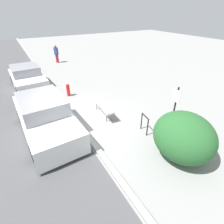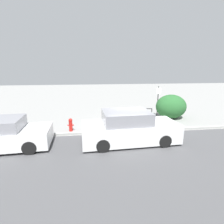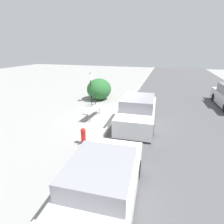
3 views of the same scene
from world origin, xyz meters
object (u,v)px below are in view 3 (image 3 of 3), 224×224
Objects in this scene: bench at (93,110)px; sign_post at (91,85)px; parked_car_near at (138,111)px; fire_hydrant at (83,136)px; parked_car_far at (102,184)px; bike_rack at (93,99)px.

sign_post is at bearing 29.49° from bench.
bench is at bearing 86.72° from parked_car_near.
fire_hydrant is at bearing -160.53° from bench.
fire_hydrant is 3.35m from parked_car_far.
fire_hydrant is at bearing -162.08° from bike_rack.
parked_car_far reaches higher than fire_hydrant.
bench is 3.15m from fire_hydrant.
parked_car_near is (3.01, -1.92, 0.29)m from fire_hydrant.
sign_post reaches higher than parked_car_far.
bench is 0.39× the size of parked_car_near.
parked_car_far is (-5.77, 0.03, -0.06)m from parked_car_near.
parked_car_near reaches higher than parked_car_far.
bench is 2.75m from parked_car_near.
bike_rack is 4.22m from parked_car_near.
bench is 0.45× the size of parked_car_far.
fire_hydrant is 0.19× the size of parked_car_far.
bike_rack is 8.71m from parked_car_far.
bike_rack is at bearing -147.50° from sign_post.
fire_hydrant is (-5.19, -1.68, -0.09)m from bike_rack.
sign_post is (3.03, 1.42, 0.86)m from bench.
parked_car_far is at bearing -145.49° from fire_hydrant.
parked_car_far is (-5.80, -2.72, 0.12)m from bench.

